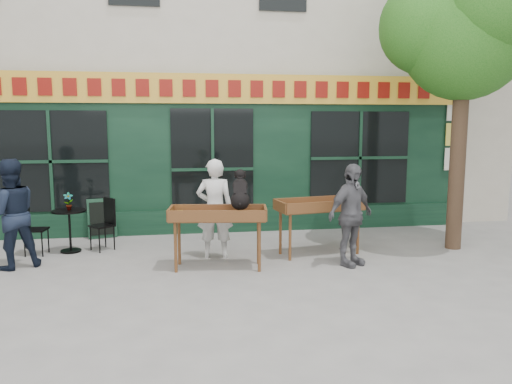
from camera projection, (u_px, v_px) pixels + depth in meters
ground at (224, 263)px, 8.31m from camera, size 80.00×80.00×0.00m
building at (201, 23)px, 13.46m from camera, size 14.00×7.26×10.00m
street_tree at (466, 20)px, 8.76m from camera, size 3.05×2.90×5.60m
book_cart_center at (218, 218)px, 7.90m from camera, size 1.57×0.81×0.99m
dog at (240, 188)px, 7.84m from camera, size 0.42×0.64×0.60m
woman at (215, 209)px, 8.53m from camera, size 0.67×0.49×1.71m
book_cart_right at (320, 208)px, 8.74m from camera, size 1.58×0.87×0.99m
man_right at (351, 215)px, 8.05m from camera, size 1.05×0.84×1.67m
bistro_table at (69, 222)px, 8.93m from camera, size 0.60×0.60×0.76m
bistro_chair_left at (30, 224)px, 8.74m from camera, size 0.40×0.40×0.95m
bistro_chair_right at (106, 219)px, 9.13m from camera, size 0.51×0.51×0.95m
potted_plant at (68, 201)px, 8.87m from camera, size 0.18×0.14×0.32m
man_left at (10, 214)px, 7.89m from camera, size 1.07×0.99×1.76m
chalkboard at (102, 218)px, 10.04m from camera, size 0.59×0.31×0.79m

